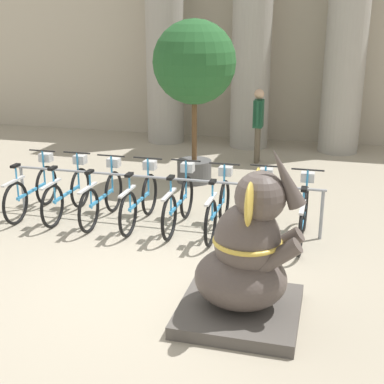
{
  "coord_description": "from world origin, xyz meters",
  "views": [
    {
      "loc": [
        2.04,
        -5.58,
        3.12
      ],
      "look_at": [
        0.37,
        0.66,
        1.0
      ],
      "focal_mm": 50.0,
      "sensor_mm": 36.0,
      "label": 1
    }
  ],
  "objects_px": {
    "person_pedestrian": "(258,119)",
    "bicycle_7": "(304,215)",
    "bicycle_0": "(33,190)",
    "potted_tree": "(194,68)",
    "bicycle_5": "(218,207)",
    "bicycle_6": "(261,210)",
    "bicycle_1": "(68,192)",
    "bicycle_3": "(140,200)",
    "bicycle_4": "(179,203)",
    "elephant_statue": "(246,262)",
    "bicycle_2": "(103,196)"
  },
  "relations": [
    {
      "from": "bicycle_6",
      "to": "potted_tree",
      "type": "distance_m",
      "value": 3.44
    },
    {
      "from": "bicycle_1",
      "to": "potted_tree",
      "type": "height_order",
      "value": "potted_tree"
    },
    {
      "from": "bicycle_4",
      "to": "potted_tree",
      "type": "xyz_separation_m",
      "value": [
        -0.39,
        2.42,
        1.81
      ]
    },
    {
      "from": "bicycle_1",
      "to": "potted_tree",
      "type": "relative_size",
      "value": 0.53
    },
    {
      "from": "elephant_statue",
      "to": "person_pedestrian",
      "type": "bearing_deg",
      "value": 97.2
    },
    {
      "from": "bicycle_1",
      "to": "bicycle_3",
      "type": "xyz_separation_m",
      "value": [
        1.26,
        -0.03,
        0.0
      ]
    },
    {
      "from": "bicycle_3",
      "to": "bicycle_4",
      "type": "xyz_separation_m",
      "value": [
        0.63,
        0.02,
        0.0
      ]
    },
    {
      "from": "bicycle_3",
      "to": "bicycle_5",
      "type": "relative_size",
      "value": 1.0
    },
    {
      "from": "person_pedestrian",
      "to": "bicycle_6",
      "type": "bearing_deg",
      "value": -81.01
    },
    {
      "from": "bicycle_1",
      "to": "bicycle_7",
      "type": "height_order",
      "value": "same"
    },
    {
      "from": "person_pedestrian",
      "to": "potted_tree",
      "type": "xyz_separation_m",
      "value": [
        -0.98,
        -1.8,
        1.23
      ]
    },
    {
      "from": "bicycle_0",
      "to": "bicycle_5",
      "type": "bearing_deg",
      "value": -0.73
    },
    {
      "from": "bicycle_0",
      "to": "bicycle_3",
      "type": "xyz_separation_m",
      "value": [
        1.89,
        -0.01,
        0.0
      ]
    },
    {
      "from": "bicycle_1",
      "to": "person_pedestrian",
      "type": "distance_m",
      "value": 4.92
    },
    {
      "from": "bicycle_5",
      "to": "elephant_statue",
      "type": "relative_size",
      "value": 0.84
    },
    {
      "from": "elephant_statue",
      "to": "bicycle_5",
      "type": "bearing_deg",
      "value": 109.08
    },
    {
      "from": "bicycle_6",
      "to": "person_pedestrian",
      "type": "relative_size",
      "value": 1.0
    },
    {
      "from": "bicycle_0",
      "to": "person_pedestrian",
      "type": "height_order",
      "value": "person_pedestrian"
    },
    {
      "from": "bicycle_4",
      "to": "bicycle_7",
      "type": "bearing_deg",
      "value": -1.68
    },
    {
      "from": "bicycle_1",
      "to": "person_pedestrian",
      "type": "height_order",
      "value": "person_pedestrian"
    },
    {
      "from": "person_pedestrian",
      "to": "bicycle_3",
      "type": "bearing_deg",
      "value": -106.08
    },
    {
      "from": "bicycle_6",
      "to": "bicycle_5",
      "type": "bearing_deg",
      "value": -175.44
    },
    {
      "from": "bicycle_3",
      "to": "elephant_statue",
      "type": "height_order",
      "value": "elephant_statue"
    },
    {
      "from": "bicycle_0",
      "to": "bicycle_7",
      "type": "height_order",
      "value": "same"
    },
    {
      "from": "bicycle_0",
      "to": "bicycle_7",
      "type": "bearing_deg",
      "value": -0.59
    },
    {
      "from": "bicycle_1",
      "to": "bicycle_4",
      "type": "distance_m",
      "value": 1.89
    },
    {
      "from": "bicycle_0",
      "to": "potted_tree",
      "type": "distance_m",
      "value": 3.7
    },
    {
      "from": "bicycle_5",
      "to": "bicycle_1",
      "type": "bearing_deg",
      "value": 178.62
    },
    {
      "from": "bicycle_1",
      "to": "bicycle_3",
      "type": "height_order",
      "value": "same"
    },
    {
      "from": "bicycle_3",
      "to": "elephant_statue",
      "type": "xyz_separation_m",
      "value": [
        2.05,
        -2.32,
        0.26
      ]
    },
    {
      "from": "bicycle_0",
      "to": "bicycle_2",
      "type": "bearing_deg",
      "value": -0.8
    },
    {
      "from": "bicycle_1",
      "to": "bicycle_0",
      "type": "bearing_deg",
      "value": -178.12
    },
    {
      "from": "bicycle_1",
      "to": "bicycle_3",
      "type": "distance_m",
      "value": 1.26
    },
    {
      "from": "bicycle_3",
      "to": "person_pedestrian",
      "type": "distance_m",
      "value": 4.45
    },
    {
      "from": "bicycle_6",
      "to": "person_pedestrian",
      "type": "height_order",
      "value": "person_pedestrian"
    },
    {
      "from": "bicycle_6",
      "to": "person_pedestrian",
      "type": "xyz_separation_m",
      "value": [
        -0.67,
        4.22,
        0.57
      ]
    },
    {
      "from": "bicycle_0",
      "to": "bicycle_2",
      "type": "distance_m",
      "value": 1.26
    },
    {
      "from": "bicycle_1",
      "to": "bicycle_3",
      "type": "relative_size",
      "value": 1.0
    },
    {
      "from": "bicycle_0",
      "to": "potted_tree",
      "type": "bearing_deg",
      "value": 48.76
    },
    {
      "from": "person_pedestrian",
      "to": "elephant_statue",
      "type": "bearing_deg",
      "value": -82.8
    },
    {
      "from": "bicycle_4",
      "to": "bicycle_1",
      "type": "bearing_deg",
      "value": 179.67
    },
    {
      "from": "bicycle_4",
      "to": "potted_tree",
      "type": "height_order",
      "value": "potted_tree"
    },
    {
      "from": "bicycle_2",
      "to": "bicycle_7",
      "type": "height_order",
      "value": "same"
    },
    {
      "from": "bicycle_4",
      "to": "elephant_statue",
      "type": "xyz_separation_m",
      "value": [
        1.42,
        -2.34,
        0.26
      ]
    },
    {
      "from": "bicycle_1",
      "to": "bicycle_4",
      "type": "xyz_separation_m",
      "value": [
        1.89,
        -0.01,
        0.0
      ]
    },
    {
      "from": "bicycle_5",
      "to": "bicycle_7",
      "type": "relative_size",
      "value": 1.0
    },
    {
      "from": "bicycle_6",
      "to": "bicycle_7",
      "type": "relative_size",
      "value": 1.0
    },
    {
      "from": "bicycle_2",
      "to": "bicycle_5",
      "type": "xyz_separation_m",
      "value": [
        1.89,
        -0.02,
        0.0
      ]
    },
    {
      "from": "bicycle_7",
      "to": "elephant_statue",
      "type": "distance_m",
      "value": 2.35
    },
    {
      "from": "person_pedestrian",
      "to": "bicycle_7",
      "type": "bearing_deg",
      "value": -73.11
    }
  ]
}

